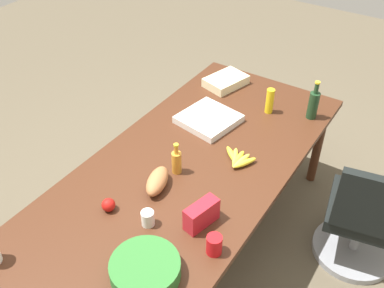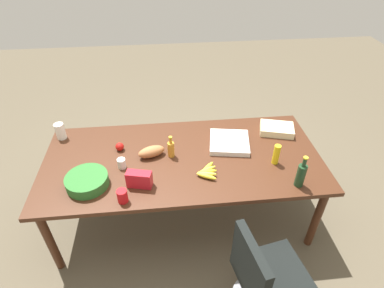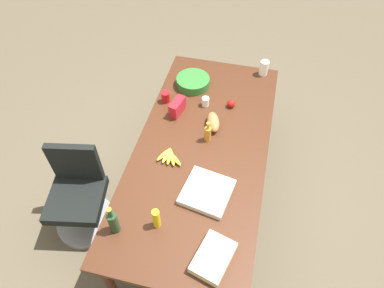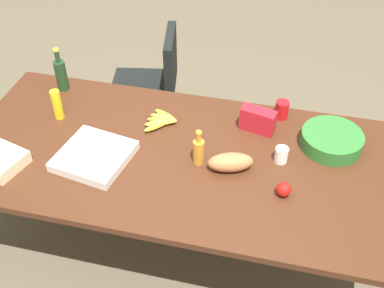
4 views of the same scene
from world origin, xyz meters
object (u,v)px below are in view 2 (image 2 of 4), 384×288
at_px(dressing_bottle, 171,149).
at_px(sheet_cake, 277,129).
at_px(conference_table, 183,163).
at_px(mustard_bottle, 276,154).
at_px(paper_cup, 122,163).
at_px(pizza_box, 229,142).
at_px(red_solo_cup, 122,196).
at_px(mayo_jar, 60,131).
at_px(bread_loaf, 151,152).
at_px(wine_bottle, 301,175).
at_px(apple_red, 120,147).
at_px(banana_bunch, 207,172).
at_px(office_chair, 266,285).
at_px(salad_bowl, 87,181).
at_px(chip_bag_red, 139,179).

bearing_deg(dressing_bottle, sheet_cake, 13.87).
distance_m(conference_table, dressing_bottle, 0.18).
distance_m(mustard_bottle, paper_cup, 1.33).
bearing_deg(sheet_cake, dressing_bottle, -166.13).
distance_m(pizza_box, red_solo_cup, 1.12).
distance_m(sheet_cake, red_solo_cup, 1.64).
distance_m(mayo_jar, bread_loaf, 0.94).
height_order(conference_table, red_solo_cup, red_solo_cup).
relative_size(pizza_box, wine_bottle, 1.24).
relative_size(wine_bottle, sheet_cake, 0.91).
height_order(wine_bottle, red_solo_cup, wine_bottle).
distance_m(pizza_box, apple_red, 1.02).
distance_m(pizza_box, bread_loaf, 0.73).
bearing_deg(apple_red, pizza_box, -1.31).
bearing_deg(banana_bunch, office_chair, -66.60).
height_order(pizza_box, mayo_jar, mayo_jar).
xyz_separation_m(conference_table, wine_bottle, (0.90, -0.44, 0.17)).
xyz_separation_m(office_chair, dressing_bottle, (-0.62, 1.05, 0.50)).
height_order(office_chair, bread_loaf, office_chair).
distance_m(dressing_bottle, red_solo_cup, 0.64).
bearing_deg(pizza_box, office_chair, -76.66).
bearing_deg(salad_bowl, wine_bottle, -5.90).
distance_m(wine_bottle, apple_red, 1.59).
height_order(conference_table, office_chair, office_chair).
bearing_deg(bread_loaf, paper_cup, -153.58).
distance_m(banana_bunch, red_solo_cup, 0.72).
bearing_deg(red_solo_cup, wine_bottle, 1.17).
relative_size(office_chair, sheet_cake, 2.81).
bearing_deg(office_chair, sheet_cake, 71.65).
relative_size(conference_table, pizza_box, 6.86).
relative_size(mustard_bottle, banana_bunch, 0.80).
distance_m(mayo_jar, dressing_bottle, 1.11).
xyz_separation_m(chip_bag_red, pizza_box, (0.82, 0.46, -0.04)).
bearing_deg(office_chair, bread_loaf, 126.84).
xyz_separation_m(conference_table, apple_red, (-0.56, 0.16, 0.10)).
xyz_separation_m(conference_table, bread_loaf, (-0.27, 0.05, 0.11)).
xyz_separation_m(wine_bottle, sheet_cake, (0.06, 0.73, -0.08)).
relative_size(office_chair, wine_bottle, 3.09).
bearing_deg(mayo_jar, banana_bunch, -26.22).
relative_size(office_chair, banana_bunch, 3.82).
distance_m(conference_table, bread_loaf, 0.30).
height_order(banana_bunch, red_solo_cup, red_solo_cup).
distance_m(mayo_jar, sheet_cake, 2.10).
relative_size(office_chair, dressing_bottle, 4.22).
bearing_deg(wine_bottle, dressing_bottle, 154.81).
relative_size(pizza_box, bread_loaf, 1.50).
bearing_deg(banana_bunch, conference_table, 127.74).
bearing_deg(banana_bunch, wine_bottle, -15.74).
distance_m(conference_table, red_solo_cup, 0.69).
xyz_separation_m(conference_table, red_solo_cup, (-0.49, -0.47, 0.12)).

